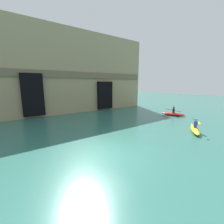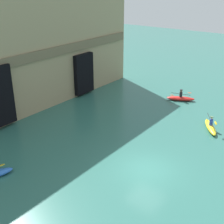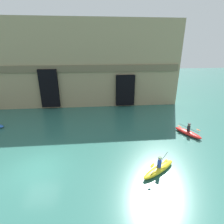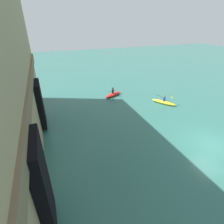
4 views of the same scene
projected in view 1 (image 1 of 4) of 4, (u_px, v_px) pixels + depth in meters
The scene contains 4 objects.
ground_plane at pixel (109, 153), 9.47m from camera, with size 120.00×120.00×0.00m, color #2D665B.
cliff_bluff at pixel (33, 72), 21.70m from camera, with size 35.60×8.20×11.99m.
kayak_yellow at pixel (195, 129), 13.55m from camera, with size 3.00×2.28×1.21m.
kayak_red at pixel (173, 114), 20.53m from camera, with size 2.07×3.03×1.23m.
Camera 1 is at (-5.04, -7.25, 4.29)m, focal length 24.00 mm.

